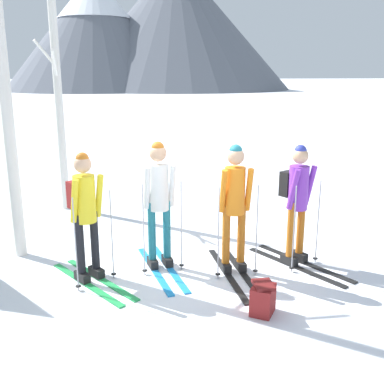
{
  "coord_description": "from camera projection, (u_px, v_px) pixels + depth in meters",
  "views": [
    {
      "loc": [
        -0.83,
        -6.0,
        2.74
      ],
      "look_at": [
        0.09,
        0.33,
        1.05
      ],
      "focal_mm": 42.53,
      "sensor_mm": 36.0,
      "label": 1
    }
  ],
  "objects": [
    {
      "name": "skier_in_yellow",
      "position": [
        85.0,
        210.0,
        5.95
      ],
      "size": [
        1.21,
        1.57,
        1.76
      ],
      "color": "green",
      "rests_on": "ground"
    },
    {
      "name": "skier_in_orange",
      "position": [
        235.0,
        203.0,
        6.2
      ],
      "size": [
        0.61,
        1.8,
        1.81
      ],
      "color": "black",
      "rests_on": "ground"
    },
    {
      "name": "skier_in_white",
      "position": [
        159.0,
        197.0,
        6.35
      ],
      "size": [
        0.63,
        1.7,
        1.83
      ],
      "color": "#1E84D1",
      "rests_on": "ground"
    },
    {
      "name": "birch_tree_slender",
      "position": [
        59.0,
        108.0,
        8.92
      ],
      "size": [
        0.44,
        0.56,
        4.06
      ],
      "color": "silver",
      "rests_on": "ground"
    },
    {
      "name": "ground_plane",
      "position": [
        189.0,
        268.0,
        6.56
      ],
      "size": [
        400.0,
        400.0,
        0.0
      ],
      "primitive_type": "plane",
      "color": "white"
    },
    {
      "name": "backpack_on_snow_front",
      "position": [
        263.0,
        298.0,
        5.29
      ],
      "size": [
        0.37,
        0.4,
        0.38
      ],
      "color": "maroon",
      "rests_on": "ground"
    },
    {
      "name": "skier_in_purple",
      "position": [
        297.0,
        198.0,
        6.49
      ],
      "size": [
        1.14,
        1.66,
        1.77
      ],
      "color": "black",
      "rests_on": "ground"
    },
    {
      "name": "birch_tree_tall",
      "position": [
        4.0,
        84.0,
        6.4
      ],
      "size": [
        0.71,
        0.74,
        5.06
      ],
      "color": "silver",
      "rests_on": "ground"
    },
    {
      "name": "mountain_ridge_distant",
      "position": [
        150.0,
        26.0,
        73.63
      ],
      "size": [
        46.21,
        37.79,
        20.69
      ],
      "color": "slate",
      "rests_on": "ground"
    }
  ]
}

